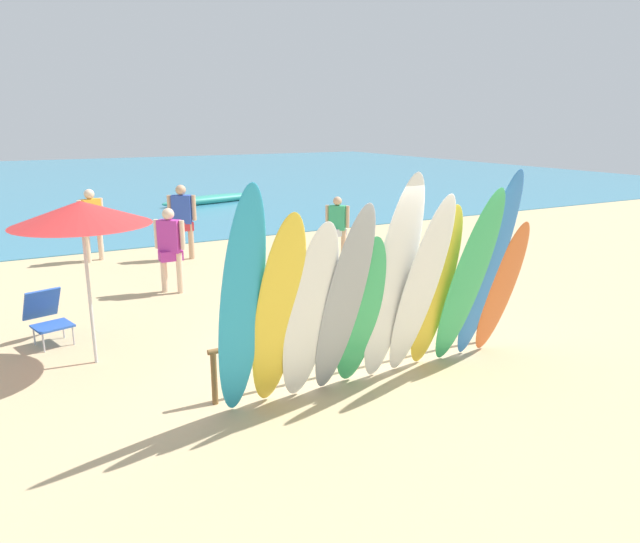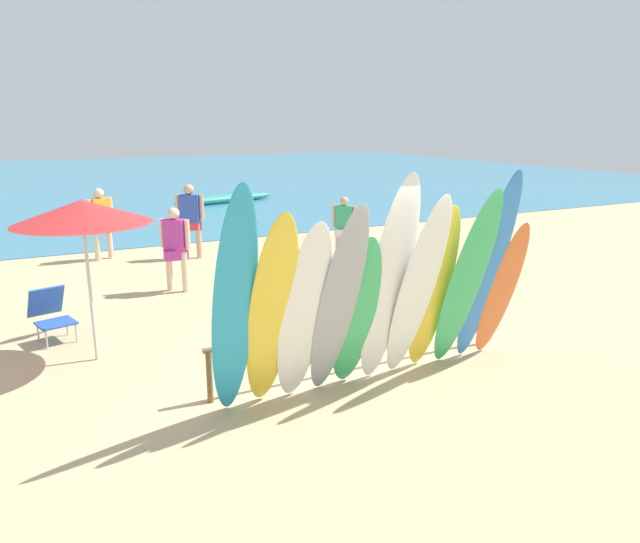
# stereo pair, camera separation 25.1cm
# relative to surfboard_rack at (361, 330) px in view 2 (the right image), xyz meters

# --- Properties ---
(ground) EXTENTS (60.00, 60.00, 0.00)m
(ground) POSITION_rel_surfboard_rack_xyz_m (0.00, 14.00, -0.56)
(ground) COLOR tan
(ocean_water) EXTENTS (60.00, 40.00, 0.02)m
(ocean_water) POSITION_rel_surfboard_rack_xyz_m (0.00, 29.13, -0.55)
(ocean_water) COLOR teal
(ocean_water) RESTS_ON ground
(surfboard_rack) EXTENTS (4.17, 0.07, 0.68)m
(surfboard_rack) POSITION_rel_surfboard_rack_xyz_m (0.00, 0.00, 0.00)
(surfboard_rack) COLOR brown
(surfboard_rack) RESTS_ON ground
(surfboard_teal_0) EXTENTS (0.47, 0.88, 2.65)m
(surfboard_teal_0) POSITION_rel_surfboard_rack_xyz_m (-1.90, -0.62, 0.77)
(surfboard_teal_0) COLOR #289EC6
(surfboard_teal_0) RESTS_ON ground
(surfboard_yellow_1) EXTENTS (0.54, 0.95, 2.35)m
(surfboard_yellow_1) POSITION_rel_surfboard_rack_xyz_m (-1.48, -0.61, 0.62)
(surfboard_yellow_1) COLOR yellow
(surfboard_yellow_1) RESTS_ON ground
(surfboard_white_2) EXTENTS (0.60, 0.84, 2.22)m
(surfboard_white_2) POSITION_rel_surfboard_rack_xyz_m (-1.10, -0.60, 0.55)
(surfboard_white_2) COLOR white
(surfboard_white_2) RESTS_ON ground
(surfboard_grey_3) EXTENTS (0.61, 0.95, 2.39)m
(surfboard_grey_3) POSITION_rel_surfboard_rack_xyz_m (-0.68, -0.63, 0.64)
(surfboard_grey_3) COLOR #999EA3
(surfboard_grey_3) RESTS_ON ground
(surfboard_green_4) EXTENTS (0.58, 0.75, 1.98)m
(surfboard_green_4) POSITION_rel_surfboard_rack_xyz_m (-0.37, -0.49, 0.43)
(surfboard_green_4) COLOR #38B266
(surfboard_green_4) RESTS_ON ground
(surfboard_white_5) EXTENTS (0.60, 0.84, 2.66)m
(surfboard_white_5) POSITION_rel_surfboard_rack_xyz_m (0.01, -0.59, 0.77)
(surfboard_white_5) COLOR white
(surfboard_white_5) RESTS_ON ground
(surfboard_white_6) EXTENTS (0.59, 0.97, 2.42)m
(surfboard_white_6) POSITION_rel_surfboard_rack_xyz_m (0.40, -0.62, 0.65)
(surfboard_white_6) COLOR white
(surfboard_white_6) RESTS_ON ground
(surfboard_yellow_7) EXTENTS (0.53, 0.69, 2.24)m
(surfboard_yellow_7) POSITION_rel_surfboard_rack_xyz_m (0.77, -0.46, 0.56)
(surfboard_yellow_7) COLOR yellow
(surfboard_yellow_7) RESTS_ON ground
(surfboard_green_8) EXTENTS (0.56, 1.00, 2.46)m
(surfboard_green_8) POSITION_rel_surfboard_rack_xyz_m (1.12, -0.66, 0.67)
(surfboard_green_8) COLOR #38B266
(surfboard_green_8) RESTS_ON ground
(surfboard_blue_9) EXTENTS (0.49, 0.91, 2.64)m
(surfboard_blue_9) POSITION_rel_surfboard_rack_xyz_m (1.51, -0.60, 0.77)
(surfboard_blue_9) COLOR #337AD1
(surfboard_blue_9) RESTS_ON ground
(surfboard_orange_10) EXTENTS (0.57, 0.70, 1.95)m
(surfboard_orange_10) POSITION_rel_surfboard_rack_xyz_m (1.89, -0.49, 0.42)
(surfboard_orange_10) COLOR orange
(surfboard_orange_10) RESTS_ON ground
(beachgoer_photographing) EXTENTS (0.60, 0.40, 1.76)m
(beachgoer_photographing) POSITION_rel_surfboard_rack_xyz_m (-0.30, 7.43, 0.46)
(beachgoer_photographing) COLOR tan
(beachgoer_photographing) RESTS_ON ground
(beachgoer_strolling) EXTENTS (0.40, 0.58, 1.54)m
(beachgoer_strolling) POSITION_rel_surfboard_rack_xyz_m (2.32, 2.48, 0.33)
(beachgoer_strolling) COLOR #9E704C
(beachgoer_strolling) RESTS_ON ground
(beachgoer_by_water) EXTENTS (0.49, 0.43, 1.62)m
(beachgoer_by_water) POSITION_rel_surfboard_rack_xyz_m (-1.27, 4.76, 0.38)
(beachgoer_by_water) COLOR beige
(beachgoer_by_water) RESTS_ON ground
(beachgoer_near_rack) EXTENTS (0.59, 0.37, 1.68)m
(beachgoer_near_rack) POSITION_rel_surfboard_rack_xyz_m (-2.21, 8.21, 0.41)
(beachgoer_near_rack) COLOR beige
(beachgoer_near_rack) RESTS_ON ground
(beachgoer_midbeach) EXTENTS (0.44, 0.41, 1.50)m
(beachgoer_midbeach) POSITION_rel_surfboard_rack_xyz_m (2.82, 5.57, 0.31)
(beachgoer_midbeach) COLOR tan
(beachgoer_midbeach) RESTS_ON ground
(beach_chair_red) EXTENTS (0.68, 0.85, 0.79)m
(beach_chair_red) POSITION_rel_surfboard_rack_xyz_m (-3.56, 3.07, -0.13)
(beach_chair_red) COLOR #B7B7BC
(beach_chair_red) RESTS_ON ground
(beach_umbrella) EXTENTS (1.75, 1.75, 2.20)m
(beach_umbrella) POSITION_rel_surfboard_rack_xyz_m (-3.07, 1.92, 1.49)
(beach_umbrella) COLOR silver
(beach_umbrella) RESTS_ON ground
(distant_boat) EXTENTS (4.54, 1.78, 0.36)m
(distant_boat) POSITION_rel_surfboard_rack_xyz_m (3.39, 16.44, -0.39)
(distant_boat) COLOR teal
(distant_boat) RESTS_ON ground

